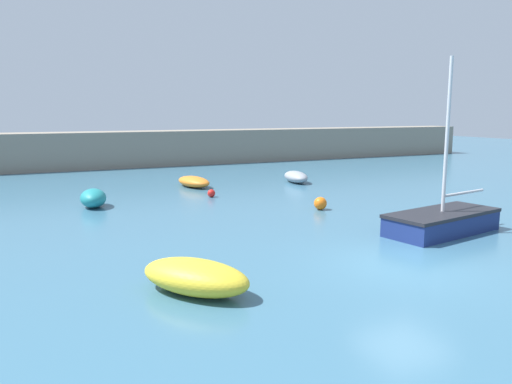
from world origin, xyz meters
TOP-DOWN VIEW (x-y plane):
  - ground_plane at (0.00, 0.00)m, footprint 120.00×120.00m
  - harbor_breakwater at (0.00, 29.40)m, footprint 61.65×2.98m
  - rowboat_white_midwater at (-0.81, 16.88)m, footprint 1.82×3.03m
  - fishing_dinghy_green at (-6.89, 12.91)m, footprint 1.34×2.04m
  - open_tender_yellow at (-6.07, 0.49)m, footprint 2.86×3.20m
  - rowboat_blue_near at (5.47, 16.01)m, footprint 1.63×2.85m
  - sailboat_tall_mast at (3.89, 2.53)m, footprint 4.87×2.62m
  - mooring_buoy_red at (-1.07, 13.18)m, footprint 0.40×0.40m
  - mooring_buoy_orange at (2.21, 8.02)m, footprint 0.58×0.58m

SIDE VIEW (x-z plane):
  - ground_plane at x=0.00m, z-range -0.20..0.00m
  - mooring_buoy_red at x=-1.07m, z-range 0.00..0.40m
  - mooring_buoy_orange at x=2.21m, z-range 0.00..0.58m
  - rowboat_white_midwater at x=-0.81m, z-range 0.00..0.62m
  - rowboat_blue_near at x=5.47m, z-range 0.00..0.69m
  - open_tender_yellow at x=-6.07m, z-range 0.00..0.82m
  - fishing_dinghy_green at x=-6.89m, z-range 0.00..0.85m
  - sailboat_tall_mast at x=3.89m, z-range -2.66..3.55m
  - harbor_breakwater at x=0.00m, z-range 0.00..2.77m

